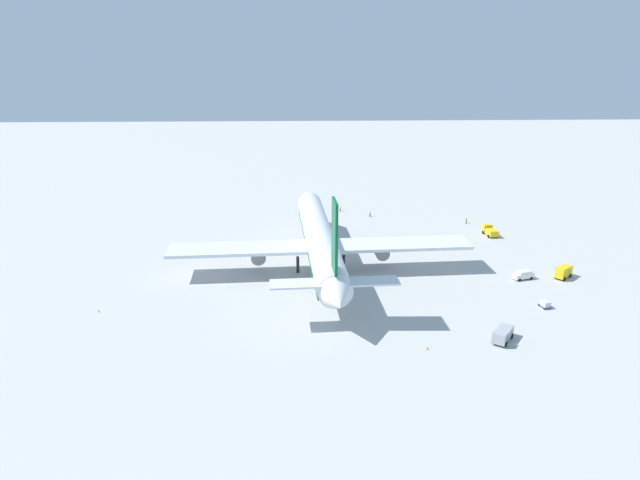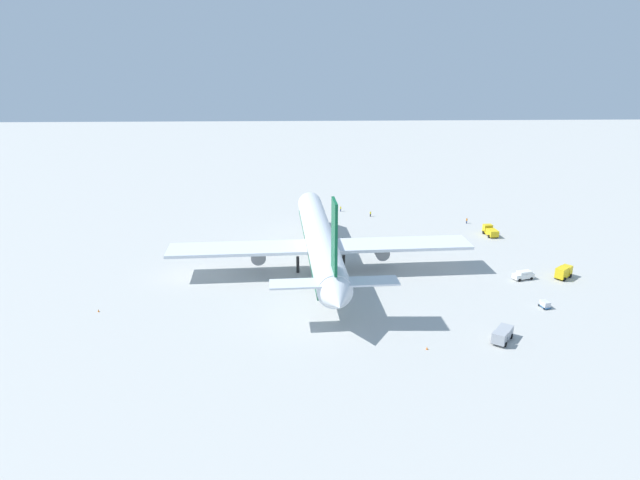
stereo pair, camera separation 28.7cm
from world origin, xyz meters
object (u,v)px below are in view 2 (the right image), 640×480
service_van (524,275)px  traffic_cone_1 (98,311)px  ground_worker_1 (341,209)px  traffic_cone_0 (427,348)px  service_truck_2 (502,334)px  ground_worker_0 (467,221)px  airliner (320,240)px  baggage_cart_0 (545,304)px  service_truck_0 (490,231)px  ground_worker_2 (370,214)px  service_truck_1 (564,272)px

service_van → traffic_cone_1: (-13.59, 90.14, -0.76)m
ground_worker_1 → traffic_cone_0: ground_worker_1 is taller
service_truck_2 → ground_worker_0: (72.19, -14.23, -0.45)m
airliner → baggage_cart_0: (-23.17, -44.23, -6.31)m
service_truck_0 → ground_worker_0: (11.90, 3.21, -0.48)m
service_truck_2 → ground_worker_1: size_ratio=3.36×
ground_worker_2 → service_truck_0: bearing=-123.3°
airliner → ground_worker_1: (50.48, -8.51, -6.18)m
service_van → ground_worker_0: (43.87, 0.41, -0.18)m
baggage_cart_0 → traffic_cone_1: baggage_cart_0 is taller
traffic_cone_0 → ground_worker_1: bearing=5.4°
service_truck_0 → service_van: size_ratio=1.19×
service_truck_1 → traffic_cone_0: size_ratio=8.87×
service_truck_1 → ground_worker_1: service_truck_1 is taller
service_truck_0 → ground_worker_1: size_ratio=3.42×
service_truck_0 → ground_worker_2: (20.37, 31.03, -0.45)m
service_van → service_truck_1: bearing=-88.5°
service_truck_0 → baggage_cart_0: service_truck_0 is taller
service_truck_2 → ground_worker_0: bearing=-11.1°
service_van → traffic_cone_1: bearing=98.6°
traffic_cone_1 → traffic_cone_0: bearing=-105.7°
service_truck_1 → service_van: size_ratio=0.96×
service_truck_0 → ground_worker_0: service_truck_0 is taller
airliner → ground_worker_2: airliner is taller
ground_worker_1 → ground_worker_2: (-6.36, -8.83, -0.01)m
traffic_cone_0 → service_truck_0: bearing=-26.5°
service_truck_1 → ground_worker_1: 74.55m
service_van → traffic_cone_1: size_ratio=9.29×
airliner → baggage_cart_0: bearing=-117.7°
airliner → ground_worker_2: size_ratio=43.59×
ground_worker_2 → traffic_cone_0: bearing=179.8°
traffic_cone_1 → ground_worker_1: bearing=-36.3°
ground_worker_0 → ground_worker_1: (14.83, 36.65, 0.05)m
airliner → service_truck_2: 48.23m
airliner → service_truck_2: airliner is taller
ground_worker_1 → baggage_cart_0: bearing=-154.1°
service_truck_1 → traffic_cone_1: bearing=97.9°
airliner → baggage_cart_0: airliner is taller
airliner → traffic_cone_0: size_ratio=138.32×
ground_worker_1 → traffic_cone_1: (-72.29, 53.08, -0.63)m
traffic_cone_0 → service_truck_2: bearing=-79.8°
service_truck_1 → ground_worker_2: size_ratio=2.80×
service_truck_1 → ground_worker_0: size_ratio=2.89×
traffic_cone_0 → ground_worker_0: bearing=-20.7°
service_van → baggage_cart_0: service_van is taller
service_van → service_truck_0: bearing=-5.0°
service_truck_0 → service_truck_1: 32.36m
ground_worker_1 → service_truck_0: bearing=-123.8°
service_truck_0 → traffic_cone_1: size_ratio=11.01×
service_truck_1 → baggage_cart_0: bearing=145.3°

